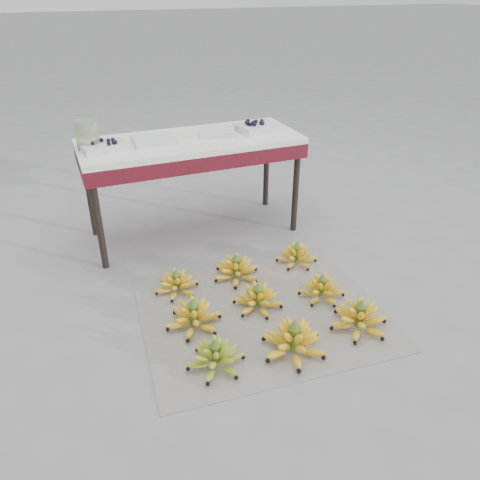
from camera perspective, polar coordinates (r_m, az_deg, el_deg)
name	(u,v)px	position (r m, az deg, el deg)	size (l,w,h in m)	color
ground	(267,309)	(2.55, 3.31, -8.45)	(60.00, 60.00, 0.00)	gray
newspaper_mat	(261,312)	(2.53, 2.57, -8.72)	(1.25, 1.05, 0.01)	beige
bunch_front_left	(216,357)	(2.18, -2.98, -14.07)	(0.32, 0.32, 0.16)	olive
bunch_front_center	(293,341)	(2.26, 6.52, -12.15)	(0.34, 0.34, 0.19)	yellow
bunch_front_right	(359,318)	(2.46, 14.32, -9.24)	(0.37, 0.37, 0.18)	yellow
bunch_mid_left	(194,317)	(2.41, -5.66, -9.28)	(0.29, 0.29, 0.17)	yellow
bunch_mid_center	(258,299)	(2.53, 2.16, -7.19)	(0.30, 0.30, 0.16)	yellow
bunch_mid_right	(322,289)	(2.64, 9.91, -5.91)	(0.30, 0.30, 0.15)	yellow
bunch_back_left	(177,284)	(2.67, -7.72, -5.33)	(0.25, 0.25, 0.15)	yellow
bunch_back_center	(236,270)	(2.76, -0.45, -3.64)	(0.28, 0.28, 0.17)	yellow
bunch_back_right	(297,256)	(2.93, 6.90, -1.93)	(0.29, 0.29, 0.15)	yellow
vendor_table	(191,150)	(3.09, -5.97, 10.84)	(1.40, 0.56, 0.67)	black
tray_far_left	(103,146)	(2.93, -16.33, 10.89)	(0.28, 0.22, 0.06)	silver
tray_left	(154,140)	(3.00, -10.42, 11.91)	(0.26, 0.19, 0.04)	silver
tray_right	(217,133)	(3.11, -2.86, 12.96)	(0.27, 0.22, 0.04)	silver
tray_far_right	(258,127)	(3.22, 2.17, 13.62)	(0.31, 0.25, 0.07)	silver
glass_jar	(87,135)	(2.96, -18.11, 12.08)	(0.14, 0.14, 0.17)	beige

